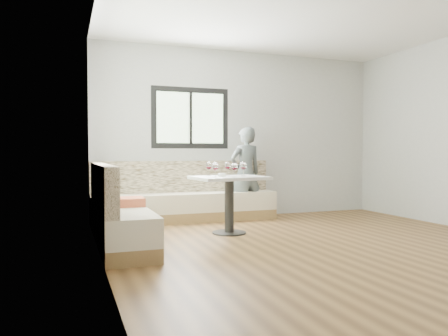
# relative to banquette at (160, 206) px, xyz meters

# --- Properties ---
(room) EXTENTS (5.01, 5.01, 2.81)m
(room) POSITION_rel_banquette_xyz_m (1.51, -1.55, 1.08)
(room) COLOR brown
(room) RESTS_ON ground
(banquette) EXTENTS (2.90, 2.80, 0.95)m
(banquette) POSITION_rel_banquette_xyz_m (0.00, 0.00, 0.00)
(banquette) COLOR olive
(banquette) RESTS_ON ground
(table) EXTENTS (0.99, 0.80, 0.77)m
(table) POSITION_rel_banquette_xyz_m (0.81, -0.60, 0.24)
(table) COLOR black
(table) RESTS_ON ground
(person) EXTENTS (0.59, 0.43, 1.50)m
(person) POSITION_rel_banquette_xyz_m (1.53, 0.55, 0.42)
(person) COLOR #495151
(person) RESTS_ON ground
(olive_ramekin) EXTENTS (0.11, 0.11, 0.04)m
(olive_ramekin) POSITION_rel_banquette_xyz_m (0.70, -0.62, 0.46)
(olive_ramekin) COLOR white
(olive_ramekin) RESTS_ON table
(wine_glass_a) EXTENTS (0.09, 0.09, 0.19)m
(wine_glass_a) POSITION_rel_banquette_xyz_m (0.56, -0.76, 0.57)
(wine_glass_a) COLOR white
(wine_glass_a) RESTS_ON table
(wine_glass_b) EXTENTS (0.09, 0.09, 0.19)m
(wine_glass_b) POSITION_rel_banquette_xyz_m (0.80, -0.83, 0.57)
(wine_glass_b) COLOR white
(wine_glass_b) RESTS_ON table
(wine_glass_c) EXTENTS (0.09, 0.09, 0.19)m
(wine_glass_c) POSITION_rel_banquette_xyz_m (0.98, -0.69, 0.57)
(wine_glass_c) COLOR white
(wine_glass_c) RESTS_ON table
(wine_glass_d) EXTENTS (0.09, 0.09, 0.19)m
(wine_glass_d) POSITION_rel_banquette_xyz_m (0.84, -0.45, 0.57)
(wine_glass_d) COLOR white
(wine_glass_d) RESTS_ON table
(wine_glass_e) EXTENTS (0.09, 0.09, 0.19)m
(wine_glass_e) POSITION_rel_banquette_xyz_m (1.07, -0.47, 0.57)
(wine_glass_e) COLOR white
(wine_glass_e) RESTS_ON table
(wine_glass_f) EXTENTS (0.09, 0.09, 0.19)m
(wine_glass_f) POSITION_rel_banquette_xyz_m (0.58, -0.42, 0.57)
(wine_glass_f) COLOR white
(wine_glass_f) RESTS_ON table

